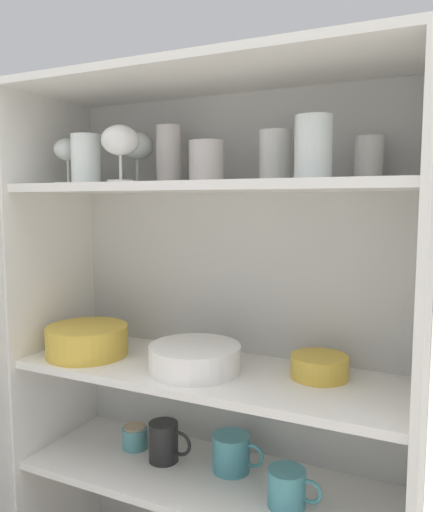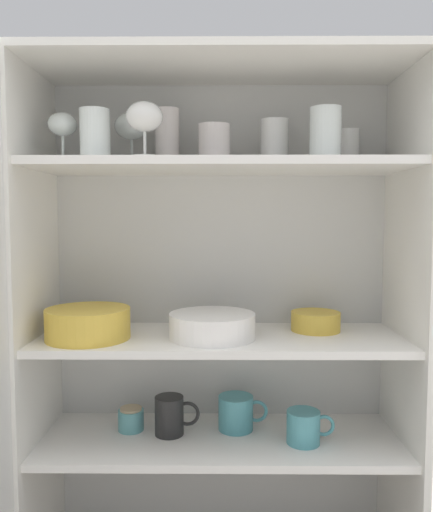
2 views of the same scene
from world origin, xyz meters
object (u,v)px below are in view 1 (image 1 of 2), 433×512
(mixing_bowl_large, at_px, (87,339))
(serving_bowl_small, at_px, (319,365))
(plate_stack_white, at_px, (195,358))
(storage_jar, at_px, (135,437))
(coffee_mug_primary, at_px, (164,442))

(mixing_bowl_large, relative_size, serving_bowl_small, 1.60)
(plate_stack_white, distance_m, storage_jar, 0.36)
(serving_bowl_small, relative_size, coffee_mug_primary, 1.10)
(mixing_bowl_large, bearing_deg, plate_stack_white, 2.05)
(plate_stack_white, bearing_deg, storage_jar, 163.34)
(serving_bowl_small, bearing_deg, storage_jar, -178.11)
(serving_bowl_small, bearing_deg, coffee_mug_primary, -173.79)
(coffee_mug_primary, bearing_deg, plate_stack_white, -19.85)
(storage_jar, bearing_deg, serving_bowl_small, 1.89)
(plate_stack_white, relative_size, mixing_bowl_large, 1.04)
(mixing_bowl_large, xyz_separation_m, coffee_mug_primary, (0.20, 0.05, -0.26))
(plate_stack_white, bearing_deg, coffee_mug_primary, 160.15)
(mixing_bowl_large, distance_m, coffee_mug_primary, 0.33)
(mixing_bowl_large, height_order, serving_bowl_small, mixing_bowl_large)
(mixing_bowl_large, distance_m, serving_bowl_small, 0.60)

